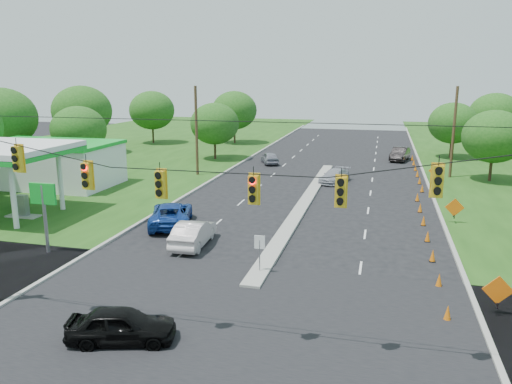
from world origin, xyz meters
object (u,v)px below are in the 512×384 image
(black_sedan, at_px, (122,325))
(blue_pickup, at_px, (171,214))
(gas_station, at_px, (40,161))
(white_sedan, at_px, (193,233))

(black_sedan, bearing_deg, blue_pickup, 1.25)
(gas_station, bearing_deg, blue_pickup, -25.14)
(gas_station, height_order, blue_pickup, gas_station)
(gas_station, distance_m, black_sedan, 30.02)
(gas_station, xyz_separation_m, white_sedan, (18.74, -10.94, -1.81))
(blue_pickup, bearing_deg, black_sedan, 87.76)
(black_sedan, height_order, white_sedan, white_sedan)
(black_sedan, relative_size, white_sedan, 0.88)
(white_sedan, bearing_deg, blue_pickup, -53.09)
(black_sedan, height_order, blue_pickup, blue_pickup)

